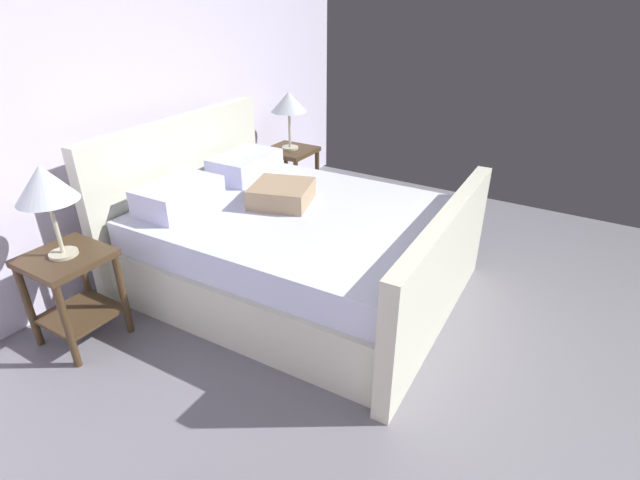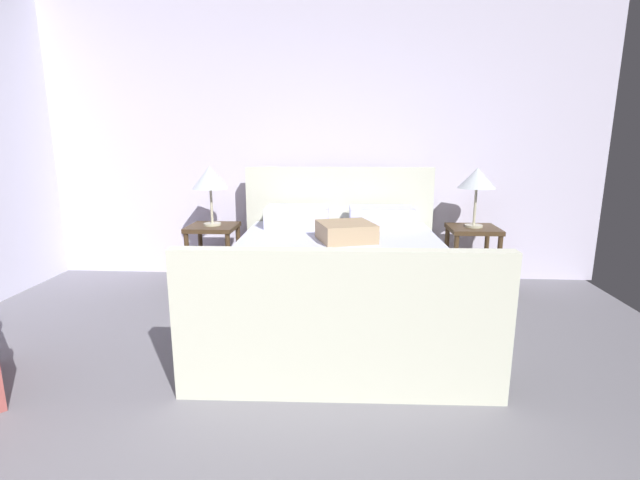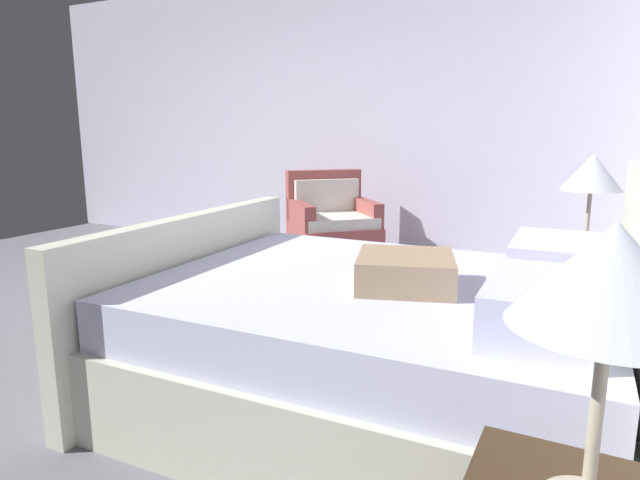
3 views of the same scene
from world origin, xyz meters
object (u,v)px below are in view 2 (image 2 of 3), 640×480
at_px(table_lamp_right, 477,179).
at_px(nightstand_left, 214,246).
at_px(nightstand_right, 472,248).
at_px(table_lamp_left, 210,179).
at_px(bed, 339,278).

height_order(table_lamp_right, nightstand_left, table_lamp_right).
distance_m(nightstand_right, nightstand_left, 2.42).
xyz_separation_m(nightstand_right, table_lamp_left, (-2.42, -0.07, 0.63)).
bearing_deg(nightstand_left, table_lamp_right, 1.65).
bearing_deg(table_lamp_left, bed, -32.43).
distance_m(bed, nightstand_left, 1.44).
xyz_separation_m(nightstand_left, table_lamp_left, (-0.00, 0.00, 0.63)).
xyz_separation_m(bed, nightstand_left, (-1.21, 0.77, 0.05)).
relative_size(nightstand_right, table_lamp_right, 1.11).
bearing_deg(table_lamp_right, table_lamp_left, -178.35).
distance_m(bed, table_lamp_right, 1.63).
bearing_deg(nightstand_left, bed, -32.43).
bearing_deg(bed, nightstand_right, 34.68).
bearing_deg(bed, nightstand_left, 147.57).
height_order(nightstand_left, table_lamp_left, table_lamp_left).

